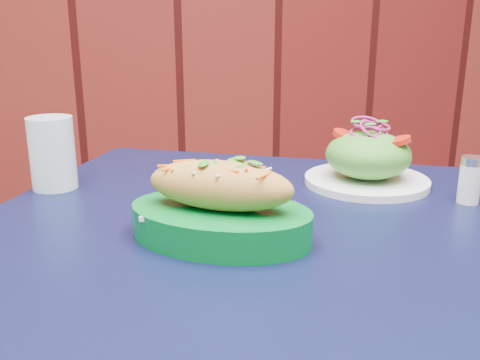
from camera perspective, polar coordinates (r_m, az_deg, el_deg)
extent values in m
cube|color=black|center=(0.69, 2.51, -6.74)|extent=(1.03, 1.03, 0.03)
cylinder|color=black|center=(1.24, -10.30, -15.36)|extent=(0.04, 0.04, 0.72)
cube|color=white|center=(0.66, -2.11, -3.33)|extent=(0.20, 0.15, 0.01)
ellipsoid|color=gold|center=(0.65, -2.14, -0.57)|extent=(0.20, 0.14, 0.06)
cylinder|color=white|center=(0.91, 13.32, -0.09)|extent=(0.20, 0.20, 0.01)
ellipsoid|color=#4C992D|center=(0.90, 13.51, 2.61)|extent=(0.14, 0.14, 0.08)
cylinder|color=red|center=(0.88, 16.53, 4.31)|extent=(0.04, 0.04, 0.01)
cylinder|color=red|center=(0.91, 11.13, 5.03)|extent=(0.04, 0.04, 0.01)
cylinder|color=red|center=(0.93, 12.79, 5.21)|extent=(0.04, 0.04, 0.01)
torus|color=#992166|center=(0.89, 13.69, 5.31)|extent=(0.05, 0.05, 0.00)
torus|color=#992166|center=(0.89, 13.71, 5.56)|extent=(0.05, 0.05, 0.00)
torus|color=#992166|center=(0.89, 13.73, 5.81)|extent=(0.05, 0.05, 0.00)
torus|color=#992166|center=(0.89, 13.74, 6.07)|extent=(0.05, 0.05, 0.00)
cylinder|color=silver|center=(0.90, -19.39, 2.72)|extent=(0.07, 0.07, 0.12)
cylinder|color=white|center=(0.86, 23.29, -0.38)|extent=(0.03, 0.03, 0.06)
cylinder|color=silver|center=(0.85, 23.55, 1.88)|extent=(0.03, 0.03, 0.01)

